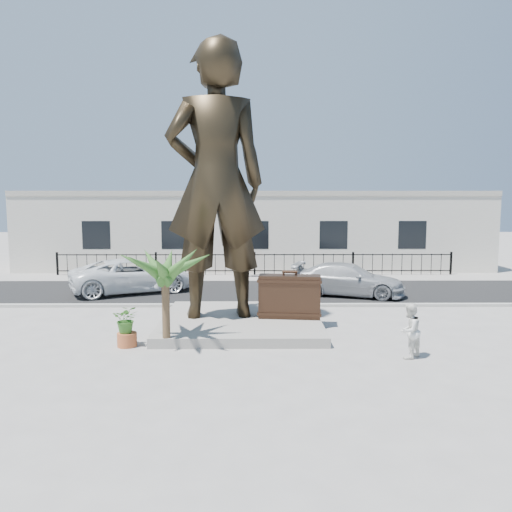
{
  "coord_description": "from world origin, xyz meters",
  "views": [
    {
      "loc": [
        -0.12,
        -14.8,
        4.2
      ],
      "look_at": [
        0.0,
        2.0,
        2.3
      ],
      "focal_mm": 35.0,
      "sensor_mm": 36.0,
      "label": 1
    }
  ],
  "objects_px": {
    "tourist": "(409,331)",
    "car_white": "(133,275)",
    "statue": "(216,182)",
    "suitcase": "(290,296)"
  },
  "relations": [
    {
      "from": "tourist",
      "to": "car_white",
      "type": "xyz_separation_m",
      "value": [
        -9.62,
        9.56,
        0.03
      ]
    },
    {
      "from": "statue",
      "to": "tourist",
      "type": "height_order",
      "value": "statue"
    },
    {
      "from": "statue",
      "to": "car_white",
      "type": "bearing_deg",
      "value": -62.58
    },
    {
      "from": "suitcase",
      "to": "tourist",
      "type": "distance_m",
      "value": 4.48
    },
    {
      "from": "statue",
      "to": "tourist",
      "type": "relative_size",
      "value": 6.05
    },
    {
      "from": "suitcase",
      "to": "tourist",
      "type": "xyz_separation_m",
      "value": [
        2.94,
        -3.37,
        -0.27
      ]
    },
    {
      "from": "tourist",
      "to": "car_white",
      "type": "height_order",
      "value": "car_white"
    },
    {
      "from": "tourist",
      "to": "car_white",
      "type": "distance_m",
      "value": 13.56
    },
    {
      "from": "tourist",
      "to": "suitcase",
      "type": "bearing_deg",
      "value": -91.85
    },
    {
      "from": "statue",
      "to": "suitcase",
      "type": "relative_size",
      "value": 4.44
    }
  ]
}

